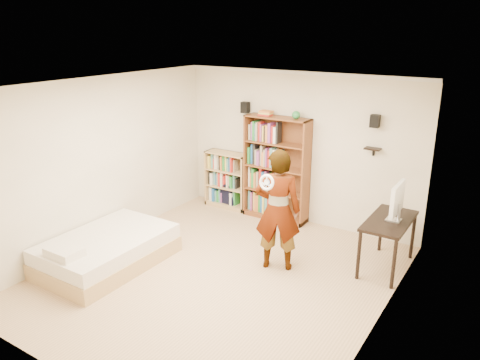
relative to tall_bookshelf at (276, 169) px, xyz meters
The scene contains 14 objects.
ground 2.53m from the tall_bookshelf, 81.84° to the right, with size 4.50×5.00×0.01m, color tan.
room_shell 2.48m from the tall_bookshelf, 81.84° to the right, with size 4.52×5.02×2.71m.
crown_molding 2.91m from the tall_bookshelf, 81.84° to the right, with size 4.50×5.00×0.06m.
speaker_left 1.27m from the tall_bookshelf, behind, with size 0.14×0.12×0.20m, color black.
speaker_right 1.98m from the tall_bookshelf, ahead, with size 0.14×0.12×0.20m, color black.
wall_shelf 1.79m from the tall_bookshelf, ahead, with size 0.25×0.16×0.03m, color black.
tall_bookshelf is the anchor object (origin of this frame).
low_bookshelf 1.16m from the tall_bookshelf, behind, with size 0.88×0.33×1.10m, color tan, non-canonical shape.
computer_desk 2.48m from the tall_bookshelf, 19.22° to the right, with size 0.57×1.14×0.78m, color black, non-canonical shape.
imac 2.46m from the tall_bookshelf, 18.84° to the right, with size 0.11×0.56×0.56m, color white, non-canonical shape.
daybed 3.26m from the tall_bookshelf, 113.40° to the right, with size 1.26×1.94×0.57m, color white, non-canonical shape.
person 1.86m from the tall_bookshelf, 61.06° to the right, with size 0.66×0.43×1.81m, color black.
wii_wheel 2.21m from the tall_bookshelf, 65.39° to the right, with size 0.22×0.22×0.04m, color white.
navy_bag 1.29m from the tall_bookshelf, behind, with size 0.35×0.23×0.47m, color black, non-canonical shape.
Camera 1 is at (3.47, -4.85, 3.42)m, focal length 35.00 mm.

